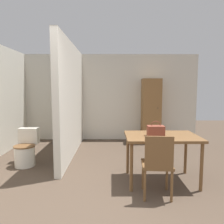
{
  "coord_description": "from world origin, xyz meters",
  "views": [
    {
      "loc": [
        0.22,
        -2.25,
        1.52
      ],
      "look_at": [
        0.24,
        1.75,
        1.08
      ],
      "focal_mm": 35.0,
      "sensor_mm": 36.0,
      "label": 1
    }
  ],
  "objects_px": {
    "dining_table": "(162,140)",
    "toilet": "(26,150)",
    "wooden_chair": "(158,163)",
    "handbag": "(156,131)",
    "wooden_cabinet": "(151,110)"
  },
  "relations": [
    {
      "from": "toilet",
      "to": "handbag",
      "type": "height_order",
      "value": "handbag"
    },
    {
      "from": "handbag",
      "to": "wooden_cabinet",
      "type": "bearing_deg",
      "value": 81.06
    },
    {
      "from": "dining_table",
      "to": "handbag",
      "type": "relative_size",
      "value": 4.43
    },
    {
      "from": "wooden_chair",
      "to": "wooden_cabinet",
      "type": "height_order",
      "value": "wooden_cabinet"
    },
    {
      "from": "wooden_chair",
      "to": "wooden_cabinet",
      "type": "bearing_deg",
      "value": 85.62
    },
    {
      "from": "wooden_chair",
      "to": "toilet",
      "type": "bearing_deg",
      "value": 154.53
    },
    {
      "from": "dining_table",
      "to": "wooden_cabinet",
      "type": "height_order",
      "value": "wooden_cabinet"
    },
    {
      "from": "handbag",
      "to": "wooden_cabinet",
      "type": "distance_m",
      "value": 2.82
    },
    {
      "from": "toilet",
      "to": "wooden_cabinet",
      "type": "bearing_deg",
      "value": 34.27
    },
    {
      "from": "dining_table",
      "to": "wooden_chair",
      "type": "xyz_separation_m",
      "value": [
        -0.18,
        -0.53,
        -0.19
      ]
    },
    {
      "from": "toilet",
      "to": "wooden_cabinet",
      "type": "distance_m",
      "value": 3.48
    },
    {
      "from": "wooden_chair",
      "to": "handbag",
      "type": "bearing_deg",
      "value": 86.54
    },
    {
      "from": "dining_table",
      "to": "toilet",
      "type": "relative_size",
      "value": 1.63
    },
    {
      "from": "handbag",
      "to": "dining_table",
      "type": "bearing_deg",
      "value": 25.29
    },
    {
      "from": "dining_table",
      "to": "toilet",
      "type": "xyz_separation_m",
      "value": [
        -2.5,
        0.8,
        -0.39
      ]
    }
  ]
}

